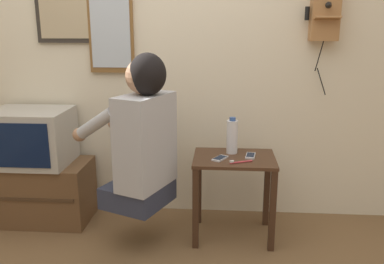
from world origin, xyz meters
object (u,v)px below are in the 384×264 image
Objects in this scene: wall_phone_antique at (325,10)px; cell_phone_spare at (251,156)px; wall_mirror at (110,20)px; person at (142,136)px; toothbrush at (239,162)px; framed_picture at (65,11)px; television at (31,137)px; cell_phone_held at (220,158)px; water_bottle at (232,136)px.

wall_phone_antique reaches higher than cell_phone_spare.
cell_phone_spare is (1.01, -0.35, -0.89)m from wall_mirror.
wall_phone_antique is (1.18, 0.51, 0.77)m from person.
cell_phone_spare is 0.88× the size of toothbrush.
wall_phone_antique is at bearing 41.25° from cell_phone_spare.
cell_phone_spare is (1.34, -0.36, -0.95)m from framed_picture.
toothbrush is (0.93, -0.49, -0.89)m from wall_mirror.
wall_phone_antique is 1.19m from toothbrush.
toothbrush is at bearing -9.55° from television.
framed_picture reaches higher than cell_phone_held.
cell_phone_held is at bearing -7.70° from television.
toothbrush is at bearing -111.44° from cell_phone_spare.
toothbrush is at bearing -61.45° from person.
cell_phone_spare is at bearing -14.86° from framed_picture.
cell_phone_spare is at bearing -19.24° from wall_mirror.
cell_phone_held is 1.04× the size of cell_phone_spare.
person is 0.64m from toothbrush.
television is at bearing 93.41° from person.
framed_picture is 0.59× the size of wall_mirror.
person is 1.15m from framed_picture.
wall_phone_antique reaches higher than person.
person is 7.47× the size of cell_phone_spare.
toothbrush is (-0.08, -0.14, 0.00)m from cell_phone_spare.
framed_picture is 1.54m from cell_phone_held.
television is at bearing -157.03° from wall_mirror.
cell_phone_spare is 0.16m from toothbrush.
cell_phone_held is at bearing -20.62° from framed_picture.
toothbrush reaches higher than cell_phone_spare.
wall_mirror is 1.37m from toothbrush.
wall_mirror is at bearing 178.45° from wall_phone_antique.
person is 2.20× the size of framed_picture.
television is at bearing -157.81° from cell_phone_held.
wall_phone_antique is at bearing 5.50° from television.
cell_phone_spare is at bearing 49.14° from cell_phone_held.
wall_mirror reaches higher than wall_phone_antique.
water_bottle reaches higher than cell_phone_spare.
cell_phone_spare is (-0.49, -0.31, -0.95)m from wall_phone_antique.
person is at bearing -135.54° from cell_phone_held.
television is 1.02m from wall_mirror.
wall_mirror is 1.21m from water_bottle.
wall_mirror reaches higher than person.
cell_phone_held is at bearing 38.94° from toothbrush.
wall_mirror is at bearing 39.14° from toothbrush.
television is 2.25m from wall_phone_antique.
cell_phone_held is (0.49, 0.13, -0.18)m from person.
water_bottle reaches higher than toothbrush.
toothbrush is at bearing -21.39° from framed_picture.
cell_phone_held is at bearing -119.33° from water_bottle.
person is 0.95m from wall_mirror.
cell_phone_held is 0.55× the size of water_bottle.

